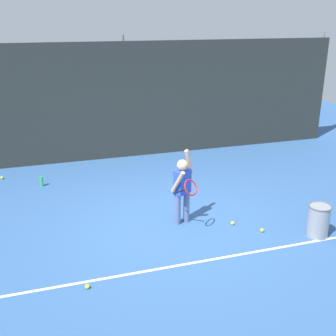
{
  "coord_description": "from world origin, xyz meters",
  "views": [
    {
      "loc": [
        -2.14,
        -6.47,
        3.55
      ],
      "look_at": [
        0.07,
        0.59,
        0.85
      ],
      "focal_mm": 44.84,
      "sensor_mm": 36.0,
      "label": 1
    }
  ],
  "objects_px": {
    "tennis_player": "(183,186)",
    "water_bottle": "(42,181)",
    "tennis_ball_4": "(87,287)",
    "ball_hopper": "(318,220)",
    "tennis_ball_3": "(233,223)",
    "tennis_ball_0": "(2,178)",
    "tennis_ball_2": "(262,230)"
  },
  "relations": [
    {
      "from": "ball_hopper",
      "to": "water_bottle",
      "type": "xyz_separation_m",
      "value": [
        -4.42,
        3.7,
        -0.18
      ]
    },
    {
      "from": "ball_hopper",
      "to": "tennis_ball_0",
      "type": "xyz_separation_m",
      "value": [
        -5.29,
        4.42,
        -0.26
      ]
    },
    {
      "from": "tennis_ball_4",
      "to": "tennis_ball_2",
      "type": "bearing_deg",
      "value": 12.91
    },
    {
      "from": "water_bottle",
      "to": "tennis_ball_3",
      "type": "distance_m",
      "value": 4.35
    },
    {
      "from": "water_bottle",
      "to": "tennis_ball_0",
      "type": "height_order",
      "value": "water_bottle"
    },
    {
      "from": "tennis_player",
      "to": "tennis_ball_2",
      "type": "distance_m",
      "value": 1.58
    },
    {
      "from": "tennis_player",
      "to": "ball_hopper",
      "type": "relative_size",
      "value": 2.4
    },
    {
      "from": "water_bottle",
      "to": "tennis_ball_2",
      "type": "xyz_separation_m",
      "value": [
        3.59,
        -3.31,
        -0.08
      ]
    },
    {
      "from": "tennis_player",
      "to": "tennis_ball_3",
      "type": "distance_m",
      "value": 1.14
    },
    {
      "from": "tennis_player",
      "to": "tennis_ball_4",
      "type": "distance_m",
      "value": 2.48
    },
    {
      "from": "water_bottle",
      "to": "tennis_ball_3",
      "type": "height_order",
      "value": "water_bottle"
    },
    {
      "from": "tennis_player",
      "to": "tennis_ball_3",
      "type": "height_order",
      "value": "tennis_player"
    },
    {
      "from": "tennis_ball_0",
      "to": "tennis_ball_2",
      "type": "bearing_deg",
      "value": -42.08
    },
    {
      "from": "ball_hopper",
      "to": "tennis_ball_3",
      "type": "relative_size",
      "value": 8.52
    },
    {
      "from": "ball_hopper",
      "to": "tennis_ball_0",
      "type": "relative_size",
      "value": 8.52
    },
    {
      "from": "tennis_player",
      "to": "tennis_ball_4",
      "type": "xyz_separation_m",
      "value": [
        -1.89,
        -1.45,
        -0.69
      ]
    },
    {
      "from": "tennis_player",
      "to": "tennis_ball_3",
      "type": "xyz_separation_m",
      "value": [
        0.84,
        -0.34,
        -0.69
      ]
    },
    {
      "from": "ball_hopper",
      "to": "tennis_ball_0",
      "type": "bearing_deg",
      "value": 140.14
    },
    {
      "from": "tennis_player",
      "to": "ball_hopper",
      "type": "distance_m",
      "value": 2.37
    },
    {
      "from": "tennis_ball_3",
      "to": "tennis_ball_0",
      "type": "bearing_deg",
      "value": 138.42
    },
    {
      "from": "water_bottle",
      "to": "tennis_ball_2",
      "type": "bearing_deg",
      "value": -42.69
    },
    {
      "from": "tennis_ball_0",
      "to": "tennis_ball_3",
      "type": "height_order",
      "value": "same"
    },
    {
      "from": "tennis_player",
      "to": "water_bottle",
      "type": "distance_m",
      "value": 3.56
    },
    {
      "from": "tennis_ball_3",
      "to": "tennis_ball_4",
      "type": "xyz_separation_m",
      "value": [
        -2.73,
        -1.11,
        0.0
      ]
    },
    {
      "from": "water_bottle",
      "to": "tennis_ball_0",
      "type": "distance_m",
      "value": 1.13
    },
    {
      "from": "tennis_ball_0",
      "to": "tennis_ball_2",
      "type": "relative_size",
      "value": 1.0
    },
    {
      "from": "tennis_ball_2",
      "to": "ball_hopper",
      "type": "bearing_deg",
      "value": -25.11
    },
    {
      "from": "tennis_ball_2",
      "to": "tennis_player",
      "type": "bearing_deg",
      "value": 148.64
    },
    {
      "from": "water_bottle",
      "to": "tennis_ball_2",
      "type": "relative_size",
      "value": 3.33
    },
    {
      "from": "tennis_ball_0",
      "to": "tennis_ball_3",
      "type": "xyz_separation_m",
      "value": [
        4.09,
        -3.63,
        0.0
      ]
    },
    {
      "from": "ball_hopper",
      "to": "tennis_ball_4",
      "type": "distance_m",
      "value": 3.95
    },
    {
      "from": "tennis_ball_0",
      "to": "tennis_ball_2",
      "type": "distance_m",
      "value": 6.01
    }
  ]
}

